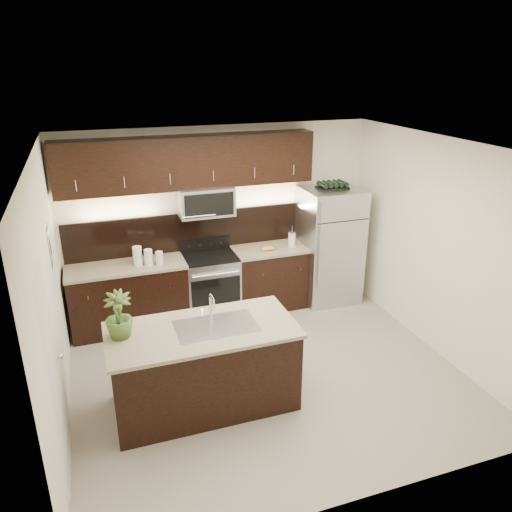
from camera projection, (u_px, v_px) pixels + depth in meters
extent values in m
plane|color=gray|center=(267.00, 373.00, 6.02)|extent=(4.50, 4.50, 0.00)
cube|color=silver|center=(220.00, 220.00, 7.28)|extent=(4.50, 0.02, 2.70)
cube|color=silver|center=(359.00, 369.00, 3.76)|extent=(4.50, 0.02, 2.70)
cube|color=silver|center=(50.00, 300.00, 4.84)|extent=(0.02, 4.00, 2.70)
cube|color=silver|center=(437.00, 247.00, 6.21)|extent=(0.02, 4.00, 2.70)
cube|color=white|center=(269.00, 148.00, 5.03)|extent=(4.50, 4.00, 0.02)
cube|color=silver|center=(55.00, 375.00, 4.27)|extent=(0.04, 0.80, 2.02)
sphere|color=silver|center=(60.00, 356.00, 4.56)|extent=(0.06, 0.06, 0.06)
cube|color=black|center=(50.00, 246.00, 5.39)|extent=(0.01, 0.32, 0.46)
cube|color=white|center=(50.00, 246.00, 5.39)|extent=(0.00, 0.24, 0.36)
cube|color=black|center=(129.00, 298.00, 6.91)|extent=(1.57, 0.62, 0.90)
cube|color=black|center=(272.00, 278.00, 7.55)|extent=(1.16, 0.62, 0.90)
cube|color=#B2B2B7|center=(211.00, 286.00, 7.26)|extent=(0.76, 0.62, 0.90)
cube|color=black|center=(210.00, 257.00, 7.09)|extent=(0.76, 0.60, 0.03)
cube|color=#BCB58D|center=(126.00, 267.00, 6.74)|extent=(1.59, 0.65, 0.04)
cube|color=#BCB58D|center=(273.00, 249.00, 7.38)|extent=(1.18, 0.65, 0.04)
cube|color=black|center=(190.00, 232.00, 7.18)|extent=(3.49, 0.02, 0.56)
cube|color=#B2B2B7|center=(206.00, 201.00, 6.90)|extent=(0.76, 0.40, 0.40)
cube|color=black|center=(189.00, 162.00, 6.67)|extent=(3.49, 0.33, 0.70)
cube|color=black|center=(204.00, 369.00, 5.33)|extent=(1.90, 0.90, 0.90)
cube|color=#BCB58D|center=(202.00, 330.00, 5.16)|extent=(1.96, 0.96, 0.04)
cube|color=silver|center=(216.00, 326.00, 5.19)|extent=(0.84, 0.50, 0.01)
cylinder|color=silver|center=(211.00, 307.00, 5.34)|extent=(0.03, 0.03, 0.24)
cylinder|color=silver|center=(212.00, 297.00, 5.22)|extent=(0.02, 0.14, 0.02)
cylinder|color=silver|center=(214.00, 304.00, 5.18)|extent=(0.02, 0.02, 0.10)
cube|color=#B2B2B7|center=(329.00, 245.00, 7.61)|extent=(0.85, 0.77, 1.77)
cube|color=black|center=(332.00, 187.00, 7.28)|extent=(0.44, 0.27, 0.03)
cylinder|color=black|center=(322.00, 185.00, 7.21)|extent=(0.07, 0.25, 0.07)
cylinder|color=black|center=(327.00, 184.00, 7.24)|extent=(0.07, 0.25, 0.07)
cylinder|color=black|center=(333.00, 184.00, 7.27)|extent=(0.07, 0.25, 0.07)
cylinder|color=black|center=(338.00, 184.00, 7.29)|extent=(0.07, 0.25, 0.07)
cylinder|color=black|center=(343.00, 183.00, 7.32)|extent=(0.07, 0.25, 0.07)
imported|color=#3B5522|center=(118.00, 315.00, 4.91)|extent=(0.28, 0.28, 0.49)
cylinder|color=silver|center=(138.00, 256.00, 6.69)|extent=(0.12, 0.12, 0.27)
cylinder|color=silver|center=(148.00, 257.00, 6.70)|extent=(0.11, 0.11, 0.22)
cylinder|color=silver|center=(159.00, 258.00, 6.71)|extent=(0.10, 0.10, 0.19)
cylinder|color=silver|center=(292.00, 240.00, 7.38)|extent=(0.11, 0.11, 0.21)
cylinder|color=silver|center=(292.00, 232.00, 7.33)|extent=(0.11, 0.11, 0.02)
cylinder|color=silver|center=(292.00, 229.00, 7.32)|extent=(0.01, 0.01, 0.08)
ellipsoid|color=gold|center=(264.00, 249.00, 7.24)|extent=(0.19, 0.15, 0.06)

